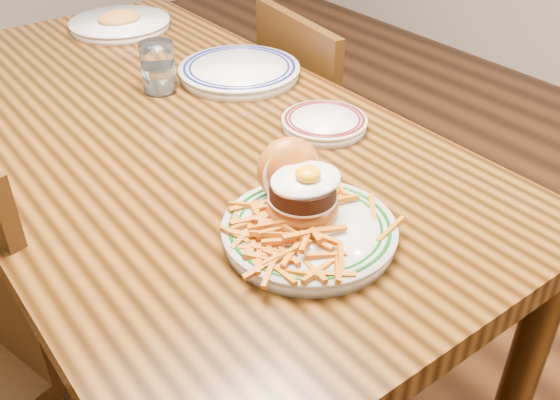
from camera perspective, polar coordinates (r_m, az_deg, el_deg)
floor at (r=1.84m, az=-8.16°, el=-14.11°), size 6.00×6.00×0.00m
table at (r=1.42m, az=-10.32°, el=3.96°), size 0.85×1.60×0.75m
chair_right at (r=1.90m, az=4.29°, el=5.54°), size 0.44×0.44×0.85m
main_plate at (r=0.99m, az=2.39°, el=-1.38°), size 0.28×0.30×0.14m
side_plate at (r=1.31m, az=4.08°, el=7.11°), size 0.18×0.18×0.03m
rear_plate at (r=1.56m, az=-3.73°, el=11.73°), size 0.30×0.30×0.03m
water_glass at (r=1.50m, az=-11.04°, el=11.56°), size 0.08×0.08×0.12m
far_plate at (r=1.94m, az=-14.42°, el=15.37°), size 0.29×0.29×0.05m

